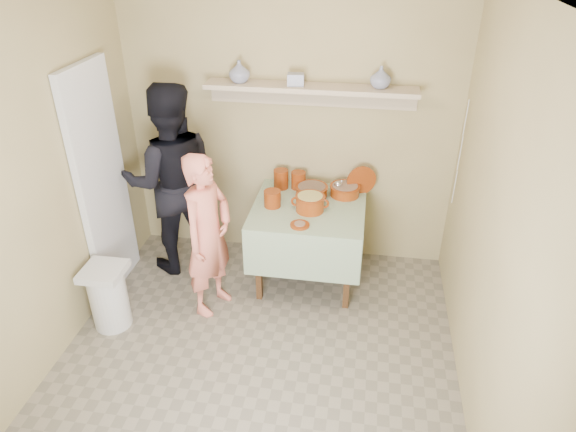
% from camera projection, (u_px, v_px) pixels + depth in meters
% --- Properties ---
extents(ground, '(3.50, 3.50, 0.00)m').
position_uv_depth(ground, '(252.00, 376.00, 3.78)').
color(ground, '#756C5C').
rests_on(ground, ground).
extents(tile_panel, '(0.06, 0.70, 2.00)m').
position_uv_depth(tile_panel, '(102.00, 184.00, 4.30)').
color(tile_panel, silver).
rests_on(tile_panel, ground).
extents(plate_stack_a, '(0.13, 0.13, 0.18)m').
position_uv_depth(plate_stack_a, '(281.00, 179.00, 4.72)').
color(plate_stack_a, maroon).
rests_on(plate_stack_a, serving_table).
extents(plate_stack_b, '(0.13, 0.13, 0.16)m').
position_uv_depth(plate_stack_b, '(298.00, 180.00, 4.72)').
color(plate_stack_b, maroon).
rests_on(plate_stack_b, serving_table).
extents(bowl_stack, '(0.15, 0.15, 0.15)m').
position_uv_depth(bowl_stack, '(272.00, 199.00, 4.42)').
color(bowl_stack, maroon).
rests_on(bowl_stack, serving_table).
extents(empty_bowl, '(0.15, 0.15, 0.04)m').
position_uv_depth(empty_bowl, '(273.00, 197.00, 4.55)').
color(empty_bowl, maroon).
rests_on(empty_bowl, serving_table).
extents(propped_lid, '(0.27, 0.12, 0.27)m').
position_uv_depth(propped_lid, '(361.00, 181.00, 4.63)').
color(propped_lid, maroon).
rests_on(propped_lid, serving_table).
extents(vase_right, '(0.22, 0.22, 0.18)m').
position_uv_depth(vase_right, '(381.00, 77.00, 4.18)').
color(vase_right, navy).
rests_on(vase_right, wall_shelf).
extents(vase_left, '(0.25, 0.25, 0.18)m').
position_uv_depth(vase_left, '(239.00, 71.00, 4.32)').
color(vase_left, navy).
rests_on(vase_left, wall_shelf).
extents(ceramic_box, '(0.15, 0.11, 0.10)m').
position_uv_depth(ceramic_box, '(296.00, 80.00, 4.26)').
color(ceramic_box, navy).
rests_on(ceramic_box, wall_shelf).
extents(person_cook, '(0.50, 0.60, 1.42)m').
position_uv_depth(person_cook, '(208.00, 236.00, 4.14)').
color(person_cook, '#E37462').
rests_on(person_cook, ground).
extents(person_helper, '(1.05, 0.95, 1.78)m').
position_uv_depth(person_helper, '(172.00, 181.00, 4.60)').
color(person_helper, black).
rests_on(person_helper, ground).
extents(room_shell, '(3.04, 3.54, 2.62)m').
position_uv_depth(room_shell, '(242.00, 179.00, 2.98)').
color(room_shell, tan).
rests_on(room_shell, ground).
extents(serving_table, '(0.97, 0.97, 0.76)m').
position_uv_depth(serving_table, '(309.00, 218.00, 4.52)').
color(serving_table, '#4C2D16').
rests_on(serving_table, ground).
extents(cazuela_meat_a, '(0.30, 0.30, 0.10)m').
position_uv_depth(cazuela_meat_a, '(312.00, 190.00, 4.60)').
color(cazuela_meat_a, maroon).
rests_on(cazuela_meat_a, serving_table).
extents(cazuela_meat_b, '(0.28, 0.28, 0.10)m').
position_uv_depth(cazuela_meat_b, '(345.00, 189.00, 4.61)').
color(cazuela_meat_b, maroon).
rests_on(cazuela_meat_b, serving_table).
extents(ladle, '(0.08, 0.26, 0.19)m').
position_uv_depth(ladle, '(338.00, 185.00, 4.58)').
color(ladle, silver).
rests_on(ladle, cazuela_meat_b).
extents(cazuela_rice, '(0.33, 0.25, 0.14)m').
position_uv_depth(cazuela_rice, '(310.00, 202.00, 4.35)').
color(cazuela_rice, maroon).
rests_on(cazuela_rice, serving_table).
extents(front_plate, '(0.16, 0.16, 0.03)m').
position_uv_depth(front_plate, '(300.00, 225.00, 4.16)').
color(front_plate, maroon).
rests_on(front_plate, serving_table).
extents(wall_shelf, '(1.80, 0.25, 0.21)m').
position_uv_depth(wall_shelf, '(311.00, 90.00, 4.33)').
color(wall_shelf, tan).
rests_on(wall_shelf, room_shell).
extents(trash_bin, '(0.32, 0.32, 0.56)m').
position_uv_depth(trash_bin, '(109.00, 296.00, 4.14)').
color(trash_bin, silver).
rests_on(trash_bin, ground).
extents(electrical_cord, '(0.01, 0.05, 0.90)m').
position_uv_depth(electrical_cord, '(460.00, 154.00, 4.22)').
color(electrical_cord, silver).
rests_on(electrical_cord, wall_shelf).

